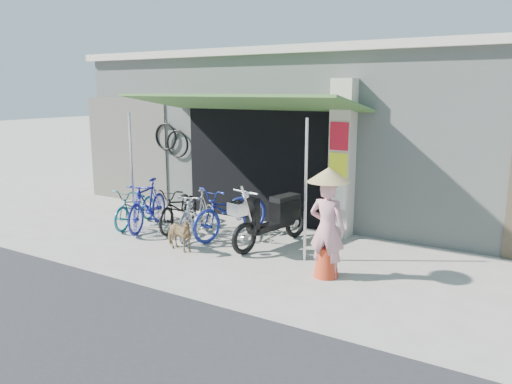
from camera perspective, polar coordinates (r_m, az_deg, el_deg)
The scene contains 13 objects.
ground at distance 8.26m, azimuth -2.46°, elevation -8.16°, with size 80.00×80.00×0.00m, color #AAA599.
bicycle_shop at distance 12.37m, azimuth 10.80°, elevation 6.96°, with size 12.30×5.30×3.66m.
shop_pillar at distance 9.64m, azimuth 9.87°, elevation 3.72°, with size 0.42×0.44×3.00m.
awning at distance 9.63m, azimuth -1.66°, elevation 9.95°, with size 4.60×1.88×2.72m.
neighbour_left at distance 13.09m, azimuth -14.51°, elevation 4.69°, with size 2.60×0.06×2.60m, color #6B665B.
bike_teal at distance 10.67m, azimuth -13.56°, elevation -1.64°, with size 0.54×1.55×0.82m, color #165E63.
bike_blue at distance 10.34m, azimuth -12.30°, elevation -1.44°, with size 0.47×1.68×1.01m, color #202395.
bike_black at distance 10.27m, azimuth -8.74°, elevation -1.74°, with size 0.59×1.69×0.89m, color black.
bike_silver at distance 9.60m, azimuth -6.76°, elevation -2.52°, with size 0.43×1.54×0.92m, color #B7B8BC.
bike_navy at distance 9.59m, azimuth -2.75°, elevation -2.21°, with size 0.67×1.91×1.00m, color navy.
street_dog at distance 8.89m, azimuth -8.90°, elevation -4.81°, with size 0.32×0.71×0.60m, color #AA7D5A.
moped at distance 9.07m, azimuth 1.98°, elevation -2.98°, with size 0.69×1.95×1.12m.
nun at distance 7.52m, azimuth 8.16°, elevation -3.55°, with size 0.64×0.64×1.69m.
Camera 1 is at (4.35, -6.45, 2.79)m, focal length 35.00 mm.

